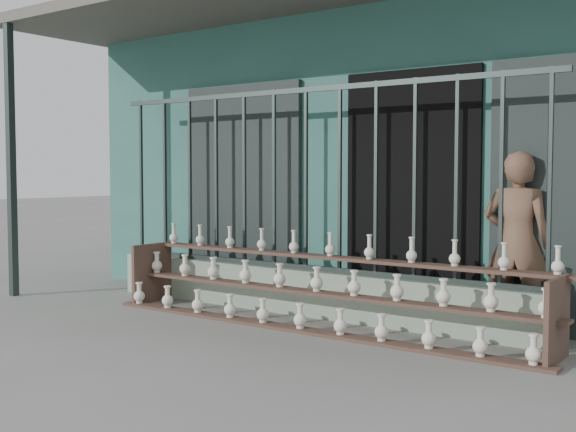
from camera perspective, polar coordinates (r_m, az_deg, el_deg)
The scene contains 6 objects.
ground at distance 6.24m, azimuth -5.49°, elevation -9.67°, with size 60.00×60.00×0.00m, color slate.
workshop_building at distance 9.65m, azimuth 11.41°, elevation 4.63°, with size 7.40×6.60×3.21m.
parapet_wall at distance 7.20m, azimuth 1.41°, elevation -6.05°, with size 5.00×0.20×0.45m, color #96AA92.
security_fence at distance 7.10m, azimuth 1.43°, elevation 2.93°, with size 5.00×0.04×1.80m.
shelf_rack at distance 6.62m, azimuth 2.14°, elevation -5.72°, with size 4.50×0.68×0.85m.
elderly_woman at distance 6.60m, azimuth 17.65°, elevation -2.04°, with size 0.59×0.38×1.60m, color brown.
Camera 1 is at (4.03, -4.54, 1.42)m, focal length 45.00 mm.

